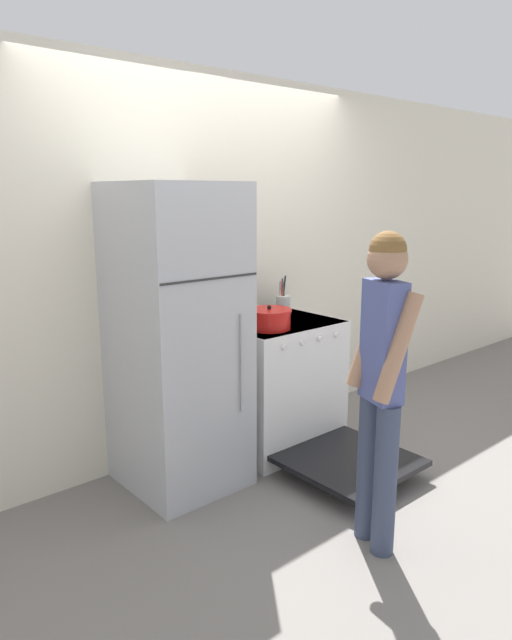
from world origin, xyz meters
TOP-DOWN VIEW (x-y plane):
  - ground_plane at (0.00, 0.00)m, footprint 14.00×14.00m
  - wall_back at (0.00, 0.03)m, footprint 10.00×0.06m
  - refrigerator at (-0.51, -0.35)m, footprint 0.65×0.73m
  - stove_range at (0.30, -0.37)m, footprint 0.80×1.38m
  - dutch_oven_pot at (0.12, -0.47)m, footprint 0.33×0.29m
  - tea_kettle at (0.13, -0.20)m, footprint 0.26×0.21m
  - utensil_jar at (0.50, -0.19)m, footprint 0.10×0.10m
  - person at (-0.13, -1.56)m, footprint 0.33×0.38m

SIDE VIEW (x-z plane):
  - ground_plane at x=0.00m, z-range 0.00..0.00m
  - stove_range at x=0.30m, z-range 0.00..0.89m
  - person at x=-0.13m, z-range 0.11..1.71m
  - refrigerator at x=-0.51m, z-range 0.00..1.82m
  - dutch_oven_pot at x=0.12m, z-range 0.89..1.04m
  - tea_kettle at x=0.13m, z-range 0.84..1.10m
  - utensil_jar at x=0.50m, z-range 0.83..1.11m
  - wall_back at x=0.00m, z-range 0.00..2.55m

